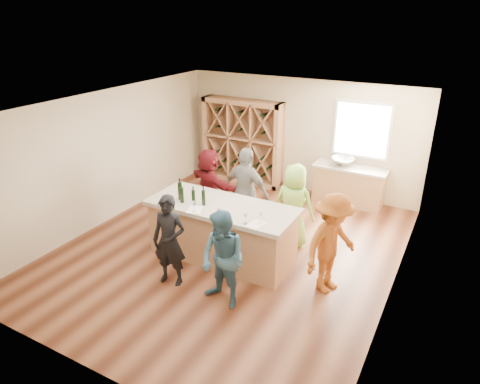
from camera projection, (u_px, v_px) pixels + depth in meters
The scene contains 32 objects.
floor at pixel (231, 251), 8.36m from camera, with size 6.00×7.00×0.10m, color brown.
ceiling at pixel (229, 103), 7.21m from camera, with size 6.00×7.00×0.10m, color white.
wall_back at pixel (301, 135), 10.64m from camera, with size 6.00×0.10×2.80m, color #C7B290.
wall_front at pixel (77, 283), 4.92m from camera, with size 6.00×0.10×2.80m, color #C7B290.
wall_left at pixel (106, 157), 9.12m from camera, with size 0.10×7.00×2.80m, color #C7B290.
wall_right at pixel (405, 218), 6.44m from camera, with size 0.10×7.00×2.80m, color #C7B290.
window_frame at pixel (362, 130), 9.78m from camera, with size 1.30×0.06×1.30m, color white.
window_pane at pixel (362, 130), 9.75m from camera, with size 1.18×0.01×1.18m, color white.
wine_rack at pixel (242, 142), 11.20m from camera, with size 2.20×0.45×2.20m, color #AA7851.
back_counter_base at pixel (349, 186), 10.13m from camera, with size 1.60×0.58×0.86m, color #AA7851.
back_counter_top at pixel (351, 168), 9.95m from camera, with size 1.70×0.62×0.06m, color #B1A490.
sink at pixel (343, 162), 9.99m from camera, with size 0.54×0.54×0.19m, color silver.
faucet at pixel (345, 157), 10.11m from camera, with size 0.02×0.02×0.30m, color silver.
tasting_counter_base at pixel (222, 233), 7.88m from camera, with size 2.60×1.00×1.00m, color #AA7851.
tasting_counter_top at pixel (222, 207), 7.66m from camera, with size 2.72×1.12×0.08m, color #B1A490.
wine_bottle_a at pixel (180, 191), 7.81m from camera, with size 0.08×0.08×0.33m, color black.
wine_bottle_b at pixel (182, 195), 7.69m from camera, with size 0.07×0.07×0.28m, color black.
wine_bottle_d at pixel (194, 198), 7.60m from camera, with size 0.07×0.07×0.27m, color black.
wine_bottle_e at pixel (204, 198), 7.58m from camera, with size 0.07×0.07×0.28m, color black.
wine_glass_a at pixel (194, 207), 7.35m from camera, with size 0.07×0.07×0.19m, color white.
wine_glass_b at pixel (218, 213), 7.14m from camera, with size 0.06×0.06×0.17m, color white.
wine_glass_c at pixel (245, 219), 6.94m from camera, with size 0.06×0.06×0.17m, color white.
wine_glass_e at pixel (260, 218), 6.97m from camera, with size 0.06×0.06×0.17m, color white.
tasting_menu_a at pixel (195, 209), 7.47m from camera, with size 0.24×0.33×0.00m, color white.
tasting_menu_b at pixel (220, 217), 7.19m from camera, with size 0.21×0.29×0.00m, color white.
tasting_menu_c at pixel (256, 224), 6.95m from camera, with size 0.23×0.31×0.00m, color white.
person_near_left at pixel (169, 241), 7.03m from camera, with size 0.58×0.42×1.59m, color black.
person_near_right at pixel (223, 260), 6.49m from camera, with size 0.77×0.42×1.59m, color #335972.
person_server at pixel (331, 244), 6.81m from camera, with size 1.11×0.51×1.72m, color #994C19.
person_far_mid at pixel (246, 191), 8.64m from camera, with size 1.06×0.55×1.82m, color slate.
person_far_right at pixel (294, 205), 8.22m from camera, with size 0.81×0.53×1.65m, color #8CC64C.
person_far_left at pixel (209, 185), 9.21m from camera, with size 1.50×0.54×1.62m, color #590F14.
Camera 1 is at (3.62, -6.25, 4.32)m, focal length 32.00 mm.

